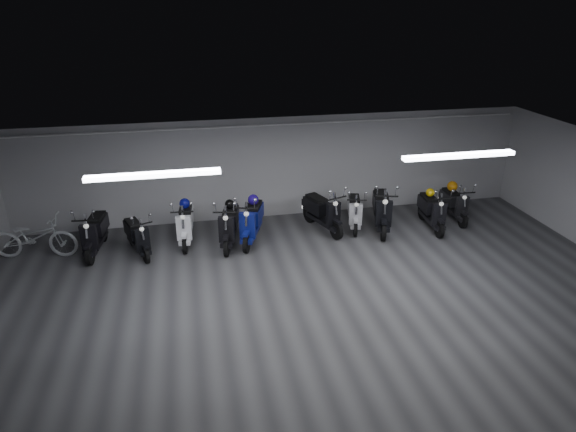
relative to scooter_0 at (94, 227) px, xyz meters
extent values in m
cube|color=#39393C|center=(4.70, -3.64, -0.68)|extent=(14.00, 10.00, 0.01)
cube|color=slate|center=(4.70, -3.64, 2.13)|extent=(14.00, 10.00, 0.01)
cube|color=#AEADB0|center=(4.70, 1.36, 0.72)|extent=(14.00, 0.01, 2.80)
cube|color=white|center=(1.70, -2.64, 2.06)|extent=(2.40, 0.18, 0.08)
cube|color=white|center=(7.70, -2.64, 2.06)|extent=(2.40, 0.18, 0.08)
cylinder|color=white|center=(4.70, 1.28, 1.94)|extent=(13.60, 0.05, 0.05)
imported|color=white|center=(-1.37, 0.05, -0.05)|extent=(2.04, 0.98, 1.26)
sphere|color=#230D94|center=(3.84, 0.11, 0.34)|extent=(0.27, 0.27, 0.27)
sphere|color=black|center=(3.24, 0.04, 0.30)|extent=(0.24, 0.24, 0.24)
sphere|color=#E6B70D|center=(8.55, -0.08, 0.24)|extent=(0.23, 0.23, 0.23)
sphere|color=#0A0D77|center=(2.15, 0.36, 0.27)|extent=(0.26, 0.26, 0.26)
sphere|color=orange|center=(9.40, 0.29, 0.22)|extent=(0.28, 0.28, 0.28)
camera|label=1|loc=(2.34, -11.50, 4.96)|focal=31.22mm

